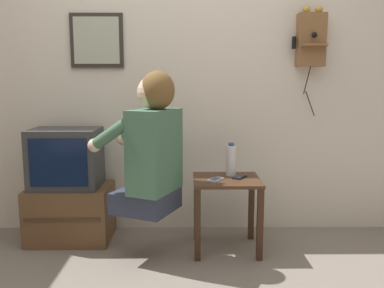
# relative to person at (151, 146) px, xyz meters

# --- Properties ---
(ground_plane) EXTENTS (14.00, 14.00, 0.00)m
(ground_plane) POSITION_rel_person_xyz_m (0.13, -0.37, -0.77)
(ground_plane) COLOR slate
(wall_back) EXTENTS (6.80, 0.05, 2.55)m
(wall_back) POSITION_rel_person_xyz_m (0.13, 0.61, 0.51)
(wall_back) COLOR beige
(wall_back) RESTS_ON ground_plane
(side_table) EXTENTS (0.46, 0.43, 0.51)m
(side_table) POSITION_rel_person_xyz_m (0.51, 0.15, -0.37)
(side_table) COLOR #422819
(side_table) RESTS_ON ground_plane
(person) EXTENTS (0.61, 0.56, 0.92)m
(person) POSITION_rel_person_xyz_m (0.00, 0.00, 0.00)
(person) COLOR #2D3347
(person) RESTS_ON ground_plane
(tv_stand) EXTENTS (0.60, 0.43, 0.41)m
(tv_stand) POSITION_rel_person_xyz_m (-0.64, 0.35, -0.56)
(tv_stand) COLOR brown
(tv_stand) RESTS_ON ground_plane
(television) EXTENTS (0.49, 0.37, 0.43)m
(television) POSITION_rel_person_xyz_m (-0.66, 0.34, -0.14)
(television) COLOR #38383A
(television) RESTS_ON tv_stand
(wall_phone_antique) EXTENTS (0.25, 0.19, 0.82)m
(wall_phone_antique) POSITION_rel_person_xyz_m (1.16, 0.53, 0.73)
(wall_phone_antique) COLOR brown
(framed_picture) EXTENTS (0.40, 0.03, 0.41)m
(framed_picture) POSITION_rel_person_xyz_m (-0.46, 0.57, 0.72)
(framed_picture) COLOR #2D2823
(cell_phone_held) EXTENTS (0.12, 0.14, 0.01)m
(cell_phone_held) POSITION_rel_person_xyz_m (0.43, 0.10, -0.25)
(cell_phone_held) COLOR silver
(cell_phone_held) RESTS_ON side_table
(cell_phone_spare) EXTENTS (0.12, 0.14, 0.01)m
(cell_phone_spare) POSITION_rel_person_xyz_m (0.60, 0.18, -0.25)
(cell_phone_spare) COLOR black
(cell_phone_spare) RESTS_ON side_table
(water_bottle) EXTENTS (0.07, 0.07, 0.24)m
(water_bottle) POSITION_rel_person_xyz_m (0.54, 0.25, -0.14)
(water_bottle) COLOR silver
(water_bottle) RESTS_ON side_table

